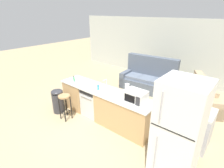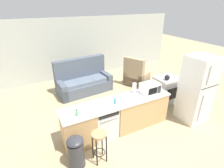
# 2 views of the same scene
# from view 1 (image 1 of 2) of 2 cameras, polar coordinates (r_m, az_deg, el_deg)

# --- Properties ---
(ground_plane) EXTENTS (24.00, 24.00, 0.00)m
(ground_plane) POSITION_cam_1_polar(r_m,az_deg,el_deg) (5.22, -3.74, -10.57)
(ground_plane) COLOR tan
(wall_back) EXTENTS (10.00, 0.06, 2.60)m
(wall_back) POSITION_cam_1_polar(r_m,az_deg,el_deg) (7.98, 19.16, 10.31)
(wall_back) COLOR beige
(wall_back) RESTS_ON ground_plane
(kitchen_counter) EXTENTS (2.94, 0.66, 0.90)m
(kitchen_counter) POSITION_cam_1_polar(r_m,az_deg,el_deg) (4.86, -1.79, -7.46)
(kitchen_counter) COLOR tan
(kitchen_counter) RESTS_ON ground_plane
(dishwasher) EXTENTS (0.58, 0.61, 0.84)m
(dishwasher) POSITION_cam_1_polar(r_m,az_deg,el_deg) (5.16, -5.90, -5.65)
(dishwasher) COLOR silver
(dishwasher) RESTS_ON ground_plane
(stove_range) EXTENTS (0.76, 0.68, 0.90)m
(stove_range) POSITION_cam_1_polar(r_m,az_deg,el_deg) (4.46, 24.77, -12.47)
(stove_range) COLOR #B7B7BC
(stove_range) RESTS_ON ground_plane
(refrigerator) EXTENTS (0.72, 0.73, 1.92)m
(refrigerator) POSITION_cam_1_polar(r_m,az_deg,el_deg) (3.29, 20.68, -14.53)
(refrigerator) COLOR white
(refrigerator) RESTS_ON ground_plane
(microwave) EXTENTS (0.50, 0.37, 0.28)m
(microwave) POSITION_cam_1_polar(r_m,az_deg,el_deg) (4.09, 7.69, -4.01)
(microwave) COLOR white
(microwave) RESTS_ON kitchen_counter
(sink_faucet) EXTENTS (0.07, 0.18, 0.30)m
(sink_faucet) POSITION_cam_1_polar(r_m,az_deg,el_deg) (4.68, -1.95, -0.30)
(sink_faucet) COLOR silver
(sink_faucet) RESTS_ON kitchen_counter
(paper_towel_roll) EXTENTS (0.14, 0.14, 0.28)m
(paper_towel_roll) POSITION_cam_1_polar(r_m,az_deg,el_deg) (4.42, 4.93, -1.73)
(paper_towel_roll) COLOR #4C4C51
(paper_towel_roll) RESTS_ON kitchen_counter
(soap_bottle) EXTENTS (0.06, 0.06, 0.18)m
(soap_bottle) POSITION_cam_1_polar(r_m,az_deg,el_deg) (4.69, -4.54, -1.10)
(soap_bottle) COLOR #338CCC
(soap_bottle) RESTS_ON kitchen_counter
(dish_soap_bottle) EXTENTS (0.06, 0.06, 0.18)m
(dish_soap_bottle) POSITION_cam_1_polar(r_m,az_deg,el_deg) (5.35, -12.29, 1.53)
(dish_soap_bottle) COLOR #4CB266
(dish_soap_bottle) RESTS_ON kitchen_counter
(kettle) EXTENTS (0.21, 0.17, 0.19)m
(kettle) POSITION_cam_1_polar(r_m,az_deg,el_deg) (4.11, 23.30, -6.53)
(kettle) COLOR black
(kettle) RESTS_ON stove_range
(bar_stool) EXTENTS (0.32, 0.32, 0.74)m
(bar_stool) POSITION_cam_1_polar(r_m,az_deg,el_deg) (5.02, -15.19, -5.74)
(bar_stool) COLOR tan
(bar_stool) RESTS_ON ground_plane
(trash_bin) EXTENTS (0.35, 0.35, 0.74)m
(trash_bin) POSITION_cam_1_polar(r_m,az_deg,el_deg) (5.50, -17.24, -5.20)
(trash_bin) COLOR #333338
(trash_bin) RESTS_ON ground_plane
(couch) EXTENTS (2.07, 1.06, 1.27)m
(couch) POSITION_cam_1_polar(r_m,az_deg,el_deg) (6.92, 11.86, 1.40)
(couch) COLOR #515B6B
(couch) RESTS_ON ground_plane
(armchair) EXTENTS (1.09, 1.12, 1.20)m
(armchair) POSITION_cam_1_polar(r_m,az_deg,el_deg) (5.90, 27.54, -5.26)
(armchair) COLOR tan
(armchair) RESTS_ON ground_plane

